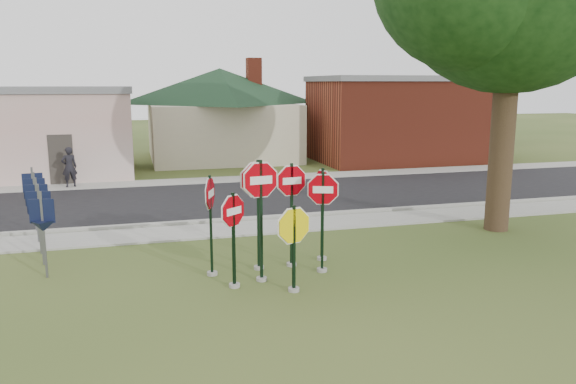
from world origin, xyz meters
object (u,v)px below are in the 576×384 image
object	(u,v)px
stop_sign_center	(261,202)
stop_sign_left	(233,229)
stop_sign_yellow	(294,239)
pedestrian	(69,167)

from	to	relation	value
stop_sign_center	stop_sign_left	distance (m)	0.86
stop_sign_yellow	stop_sign_center	bearing A→B (deg)	122.38
stop_sign_center	stop_sign_yellow	xyz separation A→B (m)	(0.52, -0.81, -0.65)
pedestrian	stop_sign_yellow	bearing A→B (deg)	97.76
stop_sign_center	stop_sign_left	bearing A→B (deg)	-160.09
stop_sign_center	pedestrian	bearing A→B (deg)	111.78
stop_sign_center	stop_sign_yellow	size ratio (longest dim) A/B	1.44
stop_sign_center	stop_sign_yellow	bearing A→B (deg)	-57.62
stop_sign_center	pedestrian	distance (m)	14.23
stop_sign_center	stop_sign_left	size ratio (longest dim) A/B	1.30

